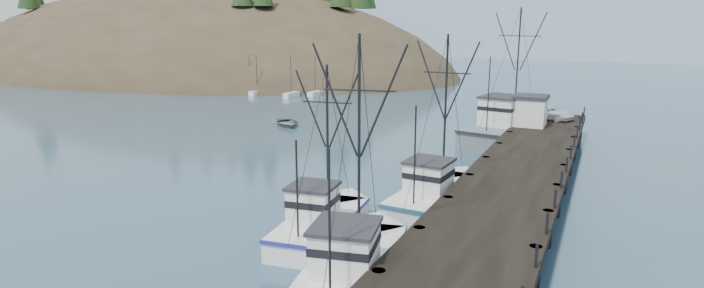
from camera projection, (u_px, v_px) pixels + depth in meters
name	position (u px, v px, depth m)	size (l,w,h in m)	color
ground	(212.00, 235.00, 29.79)	(400.00, 400.00, 0.00)	#2C4A61
pier	(524.00, 165.00, 37.79)	(6.00, 44.00, 2.00)	black
headland	(176.00, 89.00, 131.24)	(134.80, 78.00, 51.00)	#382D1E
distant_ridge	(580.00, 58.00, 175.96)	(360.00, 40.00, 26.00)	#9EB2C6
distant_ridge_far	(442.00, 52.00, 209.87)	(180.00, 25.00, 18.00)	silver
moored_sailboats	(294.00, 89.00, 91.09)	(17.36, 15.86, 6.35)	white
trawler_near	(354.00, 265.00, 24.30)	(5.43, 11.11, 11.22)	white
trawler_mid	(323.00, 222.00, 29.47)	(4.06, 9.40, 9.53)	white
trawler_far	(437.00, 193.00, 34.44)	(4.11, 10.67, 10.97)	white
work_vessel	(508.00, 128.00, 53.49)	(7.04, 15.69, 13.06)	slate
pier_shed	(530.00, 110.00, 50.20)	(3.00, 3.20, 2.80)	silver
pickup_truck	(549.00, 112.00, 53.57)	(2.19, 4.76, 1.32)	silver
motorboat	(287.00, 126.00, 61.13)	(3.43, 4.81, 1.00)	slate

